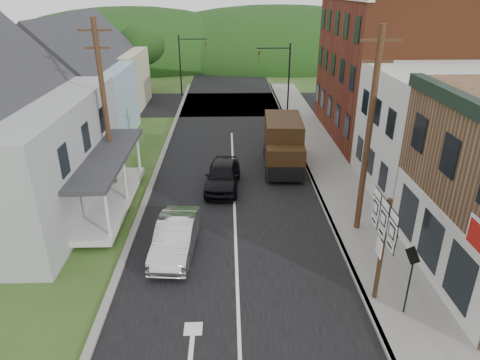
{
  "coord_description": "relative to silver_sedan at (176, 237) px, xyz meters",
  "views": [
    {
      "loc": [
        -0.28,
        -13.39,
        10.26
      ],
      "look_at": [
        0.24,
        4.4,
        2.2
      ],
      "focal_mm": 32.0,
      "sensor_mm": 36.0,
      "label": 1
    }
  ],
  "objects": [
    {
      "name": "storefront_white",
      "position": [
        13.81,
        5.56,
        2.52
      ],
      "size": [
        8.0,
        7.0,
        6.5
      ],
      "primitive_type": "cube",
      "color": "silver",
      "rests_on": "ground"
    },
    {
      "name": "cross_road",
      "position": [
        2.51,
        25.06,
        -0.73
      ],
      "size": [
        60.0,
        9.0,
        0.02
      ],
      "primitive_type": "cube",
      "color": "black",
      "rests_on": "ground"
    },
    {
      "name": "sidewalk_right",
      "position": [
        8.41,
        6.06,
        -0.65
      ],
      "size": [
        2.8,
        55.0,
        0.15
      ],
      "primitive_type": "cube",
      "color": "slate",
      "rests_on": "ground"
    },
    {
      "name": "utility_pole_right",
      "position": [
        8.11,
        1.56,
        3.93
      ],
      "size": [
        1.6,
        0.26,
        9.0
      ],
      "color": "#472D19",
      "rests_on": "ground"
    },
    {
      "name": "house_cream",
      "position": [
        -8.99,
        24.06,
        2.97
      ],
      "size": [
        7.14,
        8.16,
        7.28
      ],
      "color": "#BAAC90",
      "rests_on": "ground"
    },
    {
      "name": "traffic_signal_left",
      "position": [
        -1.79,
        28.56,
        3.03
      ],
      "size": [
        2.87,
        0.2,
        6.0
      ],
      "color": "black",
      "rests_on": "ground"
    },
    {
      "name": "utility_pole_left",
      "position": [
        -3.99,
        6.06,
        3.93
      ],
      "size": [
        1.6,
        0.26,
        9.0
      ],
      "color": "#472D19",
      "rests_on": "ground"
    },
    {
      "name": "tree_left_d",
      "position": [
        -6.49,
        30.06,
        4.16
      ],
      "size": [
        4.8,
        4.8,
        6.94
      ],
      "color": "#382616",
      "rests_on": "ground"
    },
    {
      "name": "curb_right",
      "position": [
        7.06,
        6.06,
        -0.65
      ],
      "size": [
        0.2,
        55.0,
        0.15
      ],
      "primitive_type": "cube",
      "color": "slate",
      "rests_on": "ground"
    },
    {
      "name": "house_blue",
      "position": [
        -8.49,
        15.06,
        2.97
      ],
      "size": [
        7.14,
        8.16,
        7.28
      ],
      "color": "#99BAD1",
      "rests_on": "ground"
    },
    {
      "name": "forested_ridge",
      "position": [
        2.51,
        53.06,
        -0.73
      ],
      "size": [
        90.0,
        30.0,
        16.0
      ],
      "primitive_type": "ellipsoid",
      "color": "black",
      "rests_on": "ground"
    },
    {
      "name": "ground",
      "position": [
        2.51,
        -1.94,
        -0.73
      ],
      "size": [
        120.0,
        120.0,
        0.0
      ],
      "primitive_type": "plane",
      "color": "#2D4719",
      "rests_on": "ground"
    },
    {
      "name": "storefront_red",
      "position": [
        13.81,
        15.06,
        4.27
      ],
      "size": [
        8.0,
        12.0,
        10.0
      ],
      "primitive_type": "cube",
      "color": "brown",
      "rests_on": "ground"
    },
    {
      "name": "curb_left",
      "position": [
        -2.14,
        6.06,
        -0.67
      ],
      "size": [
        0.3,
        55.0,
        0.12
      ],
      "primitive_type": "cube",
      "color": "slate",
      "rests_on": "ground"
    },
    {
      "name": "route_sign_cluster",
      "position": [
        7.34,
        -3.29,
        1.98
      ],
      "size": [
        0.19,
        2.25,
        3.94
      ],
      "rotation": [
        0.0,
        0.0,
        0.0
      ],
      "color": "#472D19",
      "rests_on": "sidewalk_right"
    },
    {
      "name": "dark_sedan",
      "position": [
        1.91,
        6.28,
        0.02
      ],
      "size": [
        2.14,
        4.54,
        1.5
      ],
      "primitive_type": "imported",
      "rotation": [
        0.0,
        0.0,
        -0.08
      ],
      "color": "black",
      "rests_on": "ground"
    },
    {
      "name": "traffic_signal_right",
      "position": [
        6.82,
        21.56,
        3.03
      ],
      "size": [
        2.87,
        0.2,
        6.0
      ],
      "color": "black",
      "rests_on": "ground"
    },
    {
      "name": "road",
      "position": [
        2.51,
        8.06,
        -0.73
      ],
      "size": [
        9.0,
        90.0,
        0.02
      ],
      "primitive_type": "cube",
      "color": "black",
      "rests_on": "ground"
    },
    {
      "name": "warning_sign",
      "position": [
        8.13,
        -4.08,
        1.12
      ],
      "size": [
        0.24,
        0.7,
        2.66
      ],
      "rotation": [
        0.0,
        0.0,
        0.3
      ],
      "color": "black",
      "rests_on": "sidewalk_right"
    },
    {
      "name": "delivery_van",
      "position": [
        5.59,
        9.15,
        0.79
      ],
      "size": [
        2.48,
        5.47,
        3.0
      ],
      "rotation": [
        0.0,
        0.0,
        -0.05
      ],
      "color": "black",
      "rests_on": "ground"
    },
    {
      "name": "silver_sedan",
      "position": [
        0.0,
        0.0,
        0.0
      ],
      "size": [
        1.86,
        4.51,
        1.45
      ],
      "primitive_type": "imported",
      "rotation": [
        0.0,
        0.0,
        -0.07
      ],
      "color": "silver",
      "rests_on": "ground"
    }
  ]
}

